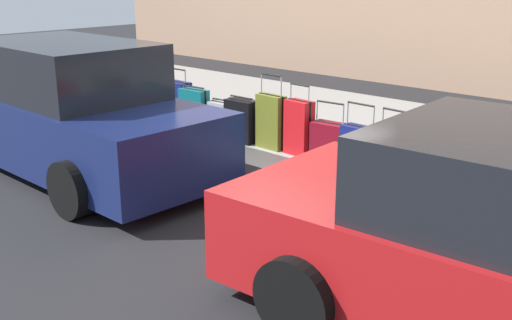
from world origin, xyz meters
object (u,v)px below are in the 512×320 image
at_px(suitcase_black_8, 242,121).
at_px(parked_car_navy_1, 67,112).
at_px(suitcase_silver_2, 435,162).
at_px(suitcase_silver_9, 220,119).
at_px(suitcase_navy_4, 359,149).
at_px(suitcase_red_6, 299,128).
at_px(suitcase_teal_3, 394,156).
at_px(bollard_post, 119,92).
at_px(suitcase_black_1, 479,175).
at_px(fire_hydrant, 149,93).
at_px(suitcase_teal_10, 194,110).
at_px(suitcase_olive_7, 271,122).
at_px(suitcase_navy_11, 178,103).
at_px(suitcase_maroon_5, 329,142).

bearing_deg(suitcase_black_8, parked_car_navy_1, 65.33).
height_order(suitcase_silver_2, suitcase_silver_9, suitcase_silver_2).
distance_m(suitcase_navy_4, suitcase_red_6, 1.02).
relative_size(suitcase_teal_3, parked_car_navy_1, 0.18).
height_order(suitcase_silver_2, bollard_post, suitcase_silver_2).
relative_size(suitcase_black_1, parked_car_navy_1, 0.16).
bearing_deg(parked_car_navy_1, suitcase_silver_9, -103.02).
distance_m(suitcase_silver_9, fire_hydrant, 1.71).
bearing_deg(suitcase_black_8, suitcase_teal_3, 179.09).
relative_size(suitcase_navy_4, suitcase_red_6, 0.89).
bearing_deg(suitcase_teal_10, suitcase_red_6, -177.06).
bearing_deg(suitcase_silver_2, suitcase_olive_7, 0.07).
bearing_deg(suitcase_teal_10, parked_car_navy_1, 89.37).
height_order(suitcase_navy_11, parked_car_navy_1, parked_car_navy_1).
distance_m(suitcase_olive_7, suitcase_teal_10, 1.53).
height_order(suitcase_silver_2, suitcase_olive_7, suitcase_olive_7).
bearing_deg(suitcase_black_1, suitcase_black_8, 1.48).
xyz_separation_m(suitcase_olive_7, bollard_post, (3.37, 0.16, -0.01)).
xyz_separation_m(suitcase_black_8, parked_car_navy_1, (1.01, 2.20, 0.34)).
relative_size(suitcase_silver_2, suitcase_maroon_5, 1.12).
height_order(suitcase_black_8, suitcase_navy_11, suitcase_navy_11).
xyz_separation_m(suitcase_silver_2, suitcase_navy_4, (1.01, 0.04, -0.03)).
xyz_separation_m(suitcase_teal_3, suitcase_navy_4, (0.52, -0.04, -0.01)).
bearing_deg(suitcase_silver_9, suitcase_black_1, -179.24).
bearing_deg(suitcase_silver_9, suitcase_navy_11, -3.45).
bearing_deg(parked_car_navy_1, suitcase_teal_10, -90.63).
xyz_separation_m(suitcase_silver_9, parked_car_navy_1, (0.52, 2.24, 0.39)).
xyz_separation_m(fire_hydrant, parked_car_navy_1, (-1.18, 2.23, 0.22)).
height_order(suitcase_black_1, parked_car_navy_1, parked_car_navy_1).
bearing_deg(suitcase_silver_9, suitcase_black_8, 175.61).
bearing_deg(suitcase_silver_2, suitcase_black_1, -173.49).
xyz_separation_m(suitcase_maroon_5, suitcase_red_6, (0.49, 0.02, 0.11)).
height_order(suitcase_maroon_5, parked_car_navy_1, parked_car_navy_1).
height_order(suitcase_maroon_5, suitcase_red_6, suitcase_red_6).
relative_size(suitcase_silver_2, suitcase_red_6, 0.92).
distance_m(suitcase_red_6, parked_car_navy_1, 3.05).
distance_m(suitcase_black_1, suitcase_silver_2, 0.50).
relative_size(suitcase_red_6, suitcase_navy_11, 1.07).
xyz_separation_m(suitcase_teal_3, suitcase_black_8, (2.56, -0.04, 0.01)).
height_order(suitcase_maroon_5, suitcase_silver_9, suitcase_maroon_5).
relative_size(suitcase_maroon_5, bollard_post, 1.07).
relative_size(suitcase_teal_3, suitcase_navy_11, 0.96).
bearing_deg(suitcase_navy_11, suitcase_navy_4, 178.31).
relative_size(suitcase_silver_9, suitcase_teal_10, 0.80).
height_order(suitcase_teal_3, suitcase_navy_11, suitcase_navy_11).
relative_size(suitcase_olive_7, suitcase_black_8, 1.56).
height_order(suitcase_black_1, suitcase_maroon_5, suitcase_maroon_5).
relative_size(suitcase_navy_11, bollard_post, 1.21).
bearing_deg(suitcase_olive_7, suitcase_black_8, 3.37).
xyz_separation_m(suitcase_silver_2, suitcase_silver_9, (3.54, -0.00, -0.06)).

